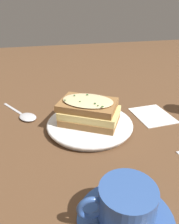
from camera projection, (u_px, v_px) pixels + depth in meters
ground_plane at (83, 128)px, 0.59m from camera, size 2.40×2.40×0.00m
dinner_plate at (90, 124)px, 0.59m from camera, size 0.23×0.23×0.02m
sandwich at (89, 111)px, 0.58m from camera, size 0.17×0.18×0.06m
teacup_with_saucer at (126, 207)px, 0.33m from camera, size 0.15×0.15×0.07m
spoon at (26, 116)px, 0.64m from camera, size 0.16×0.11×0.01m
napkin at (153, 115)px, 0.65m from camera, size 0.13×0.11×0.00m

